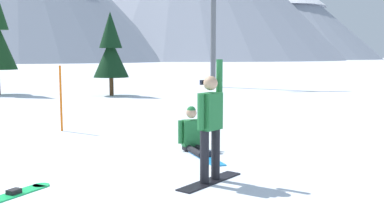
{
  "coord_description": "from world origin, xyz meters",
  "views": [
    {
      "loc": [
        1.79,
        -6.77,
        2.13
      ],
      "look_at": [
        3.22,
        2.94,
        1.0
      ],
      "focal_mm": 42.57,
      "sensor_mm": 36.0,
      "label": 1
    }
  ],
  "objects_px": {
    "snowboarder_foreground": "(210,125)",
    "ski_lift_tower": "(213,1)",
    "loose_snowboard_far_spare": "(1,198)",
    "trail_marker_pole": "(61,98)",
    "snowboarder_midground": "(194,136)",
    "pine_tree_broad": "(111,50)"
  },
  "relations": [
    {
      "from": "loose_snowboard_far_spare",
      "to": "trail_marker_pole",
      "type": "relative_size",
      "value": 0.88
    },
    {
      "from": "snowboarder_midground",
      "to": "loose_snowboard_far_spare",
      "type": "distance_m",
      "value": 4.48
    },
    {
      "from": "snowboarder_midground",
      "to": "trail_marker_pole",
      "type": "bearing_deg",
      "value": 134.87
    },
    {
      "from": "snowboarder_foreground",
      "to": "loose_snowboard_far_spare",
      "type": "xyz_separation_m",
      "value": [
        -3.25,
        -0.46,
        -0.97
      ]
    },
    {
      "from": "snowboarder_foreground",
      "to": "trail_marker_pole",
      "type": "relative_size",
      "value": 1.11
    },
    {
      "from": "pine_tree_broad",
      "to": "trail_marker_pole",
      "type": "bearing_deg",
      "value": -95.35
    },
    {
      "from": "snowboarder_midground",
      "to": "ski_lift_tower",
      "type": "bearing_deg",
      "value": 77.84
    },
    {
      "from": "snowboarder_midground",
      "to": "ski_lift_tower",
      "type": "height_order",
      "value": "ski_lift_tower"
    },
    {
      "from": "trail_marker_pole",
      "to": "ski_lift_tower",
      "type": "distance_m",
      "value": 19.6
    },
    {
      "from": "snowboarder_foreground",
      "to": "ski_lift_tower",
      "type": "relative_size",
      "value": 0.21
    },
    {
      "from": "snowboarder_foreground",
      "to": "pine_tree_broad",
      "type": "bearing_deg",
      "value": 96.99
    },
    {
      "from": "snowboarder_foreground",
      "to": "ski_lift_tower",
      "type": "height_order",
      "value": "ski_lift_tower"
    },
    {
      "from": "snowboarder_foreground",
      "to": "snowboarder_midground",
      "type": "distance_m",
      "value": 2.56
    },
    {
      "from": "snowboarder_foreground",
      "to": "ski_lift_tower",
      "type": "bearing_deg",
      "value": 78.87
    },
    {
      "from": "snowboarder_midground",
      "to": "trail_marker_pole",
      "type": "distance_m",
      "value": 4.72
    },
    {
      "from": "snowboarder_foreground",
      "to": "loose_snowboard_far_spare",
      "type": "relative_size",
      "value": 1.27
    },
    {
      "from": "ski_lift_tower",
      "to": "snowboarder_foreground",
      "type": "bearing_deg",
      "value": -101.13
    },
    {
      "from": "ski_lift_tower",
      "to": "loose_snowboard_far_spare",
      "type": "bearing_deg",
      "value": -108.31
    },
    {
      "from": "snowboarder_foreground",
      "to": "loose_snowboard_far_spare",
      "type": "height_order",
      "value": "snowboarder_foreground"
    },
    {
      "from": "trail_marker_pole",
      "to": "pine_tree_broad",
      "type": "relative_size",
      "value": 0.42
    },
    {
      "from": "trail_marker_pole",
      "to": "snowboarder_midground",
      "type": "bearing_deg",
      "value": -45.13
    },
    {
      "from": "trail_marker_pole",
      "to": "ski_lift_tower",
      "type": "height_order",
      "value": "ski_lift_tower"
    }
  ]
}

